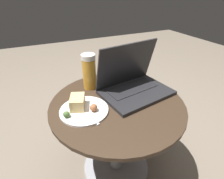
{
  "coord_description": "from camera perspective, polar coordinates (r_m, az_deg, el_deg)",
  "views": [
    {
      "loc": [
        -0.32,
        -0.63,
        0.99
      ],
      "look_at": [
        -0.02,
        0.01,
        0.56
      ],
      "focal_mm": 28.0,
      "sensor_mm": 36.0,
      "label": 1
    }
  ],
  "objects": [
    {
      "name": "beer_glass",
      "position": [
        0.95,
        -7.46,
        5.8
      ],
      "size": [
        0.07,
        0.07,
        0.19
      ],
      "color": "gold",
      "rests_on": "table"
    },
    {
      "name": "table",
      "position": [
        0.95,
        1.57,
        -11.36
      ],
      "size": [
        0.66,
        0.66,
        0.49
      ],
      "color": "#9E9EA3",
      "rests_on": "ground_plane"
    },
    {
      "name": "ground_plane",
      "position": [
        1.21,
        1.32,
        -23.62
      ],
      "size": [
        6.0,
        6.0,
        0.0
      ],
      "primitive_type": "plane",
      "color": "#726656"
    },
    {
      "name": "laptop",
      "position": [
        0.93,
        6.82,
        2.18
      ],
      "size": [
        0.38,
        0.29,
        0.25
      ],
      "color": "#232326",
      "rests_on": "table"
    },
    {
      "name": "snack_plate",
      "position": [
        0.81,
        -9.91,
        -5.63
      ],
      "size": [
        0.22,
        0.22,
        0.06
      ],
      "color": "white",
      "rests_on": "table"
    },
    {
      "name": "fork",
      "position": [
        0.8,
        -8.48,
        -7.57
      ],
      "size": [
        0.06,
        0.17,
        0.01
      ],
      "color": "silver",
      "rests_on": "table"
    }
  ]
}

